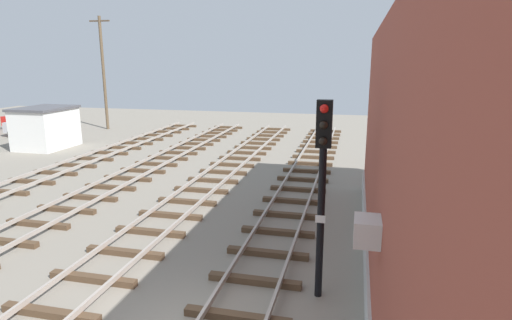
{
  "coord_description": "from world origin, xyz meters",
  "views": [
    {
      "loc": [
        3.29,
        -7.42,
        5.76
      ],
      "look_at": [
        -1.0,
        10.75,
        1.4
      ],
      "focal_mm": 29.88,
      "sensor_mm": 36.0,
      "label": 1
    }
  ],
  "objects": [
    {
      "name": "utility_pole_far",
      "position": [
        -17.59,
        25.17,
        4.87
      ],
      "size": [
        1.8,
        0.24,
        9.35
      ],
      "color": "brown",
      "rests_on": "ground"
    },
    {
      "name": "track_centre",
      "position": [
        -3.32,
        0.0,
        0.13
      ],
      "size": [
        2.5,
        57.39,
        0.32
      ],
      "color": "#4C3826",
      "rests_on": "ground"
    },
    {
      "name": "control_hut",
      "position": [
        -17.0,
        16.93,
        1.39
      ],
      "size": [
        3.0,
        3.8,
        2.76
      ],
      "color": "silver",
      "rests_on": "ground"
    },
    {
      "name": "parked_car_red",
      "position": [
        -24.19,
        23.67,
        0.9
      ],
      "size": [
        4.2,
        2.04,
        1.76
      ],
      "color": "red",
      "rests_on": "ground"
    },
    {
      "name": "signal_mast",
      "position": [
        2.59,
        2.33,
        3.1
      ],
      "size": [
        0.36,
        0.4,
        4.9
      ],
      "color": "black",
      "rests_on": "ground"
    },
    {
      "name": "parked_car_silver",
      "position": [
        -21.09,
        20.57,
        0.9
      ],
      "size": [
        4.2,
        2.04,
        1.76
      ],
      "color": "#B7B7BC",
      "rests_on": "ground"
    }
  ]
}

